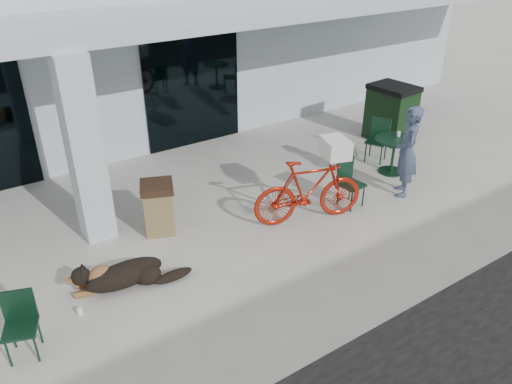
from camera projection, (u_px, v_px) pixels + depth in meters
ground at (243, 272)px, 7.72m from camera, size 80.00×80.00×0.00m
building at (65, 33)px, 12.85m from camera, size 22.00×7.00×4.50m
storefront_glass_right at (193, 89)px, 11.59m from camera, size 2.40×0.06×2.70m
column at (85, 151)px, 7.92m from camera, size 0.50×0.50×3.12m
overhang at (132, 22)px, 8.81m from camera, size 22.00×2.80×0.18m
bicycle at (309, 191)px, 8.77m from camera, size 2.09×1.14×1.21m
laundry_basket at (335, 148)px, 8.52m from camera, size 0.54×0.64×0.32m
dog at (125, 273)px, 7.33m from camera, size 1.40×0.81×0.44m
cup_near_dog at (80, 312)px, 6.86m from camera, size 0.08×0.08×0.10m
cafe_chair_near at (20, 328)px, 6.04m from camera, size 0.51×0.54×0.87m
cafe_table_far at (393, 156)px, 10.61m from camera, size 0.97×0.97×0.77m
cafe_chair_far_a at (352, 184)px, 9.31m from camera, size 0.45×0.49×0.91m
cafe_chair_far_b at (377, 141)px, 11.09m from camera, size 0.62×0.60×0.96m
person at (407, 152)px, 9.52m from camera, size 0.76×0.78×1.80m
cup_on_table at (399, 134)px, 10.54m from camera, size 0.08×0.08×0.10m
trash_receptacle at (159, 208)px, 8.53m from camera, size 0.71×0.71×0.93m
wheeled_bin at (391, 113)px, 12.12m from camera, size 0.93×1.13×1.36m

